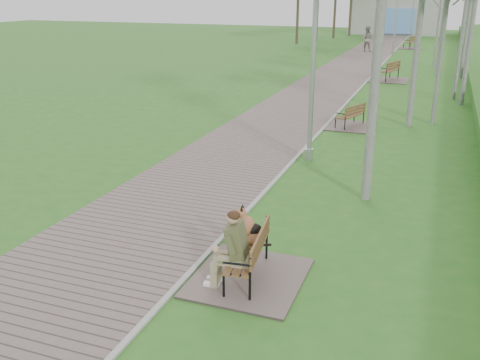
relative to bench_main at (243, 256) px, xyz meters
The scene contains 14 objects.
ground 5.30m from the bench_main, 99.96° to the left, with size 120.00×120.00×0.00m, color #2C6620.
walkway 26.84m from the bench_main, 95.70° to the left, with size 3.50×67.00×0.04m, color #72635C.
kerb 26.72m from the bench_main, 91.96° to the left, with size 0.10×67.00×0.05m, color #999993.
building_north 56.25m from the bench_main, 92.46° to the left, with size 10.00×5.20×4.00m.
bench_main is the anchor object (origin of this frame).
bench_second 11.40m from the bench_main, 90.52° to the left, with size 1.64×1.82×1.00m.
bench_third 22.59m from the bench_main, 89.79° to the left, with size 2.05×2.27×1.26m.
bench_far 40.46m from the bench_main, 89.93° to the left, with size 2.02×2.25×1.24m.
lamp_post_near 7.37m from the bench_main, 94.36° to the left, with size 0.23×0.23×5.84m.
lamp_post_second 22.89m from the bench_main, 91.89° to the left, with size 0.23×0.23×5.90m.
lamp_post_third 34.85m from the bench_main, 91.35° to the left, with size 0.22×0.22×5.81m.
lamp_post_far 50.12m from the bench_main, 90.63° to the left, with size 0.21×0.21×5.38m.
pedestrian_near 45.11m from the bench_main, 93.68° to the left, with size 0.67×0.44×1.85m, color silver.
pedestrian_far 36.68m from the bench_main, 94.76° to the left, with size 0.95×0.74×1.95m, color gray.
Camera 1 is at (3.67, -12.71, 4.64)m, focal length 40.00 mm.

